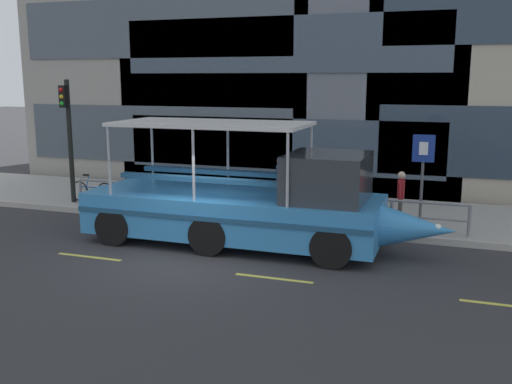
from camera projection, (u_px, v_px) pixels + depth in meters
name	position (u px, v px, depth m)	size (l,w,h in m)	color
ground_plane	(192.00, 256.00, 14.49)	(120.00, 120.00, 0.00)	#333335
sidewalk	(263.00, 207.00, 19.66)	(32.00, 4.80, 0.18)	#A8A59E
curb_edge	(237.00, 224.00, 17.35)	(32.00, 0.18, 0.18)	#B2ADA3
lane_centreline	(176.00, 267.00, 13.67)	(25.80, 0.12, 0.01)	#DBD64C
curb_guardrail	(253.00, 200.00, 17.41)	(12.30, 0.09, 0.90)	gray
traffic_light_pole	(68.00, 129.00, 19.42)	(0.24, 0.46, 4.13)	black
parking_sign	(423.00, 165.00, 16.20)	(0.60, 0.12, 2.65)	#4C4F54
leaned_bicycle	(92.00, 191.00, 19.87)	(1.74, 0.46, 0.96)	black
duck_tour_boat	(253.00, 206.00, 15.24)	(9.74, 2.67, 3.24)	#388CD1
pedestrian_near_bow	(401.00, 193.00, 16.73)	(0.21, 0.45, 1.56)	#47423D
pedestrian_mid_left	(281.00, 180.00, 18.11)	(0.35, 0.43, 1.77)	black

